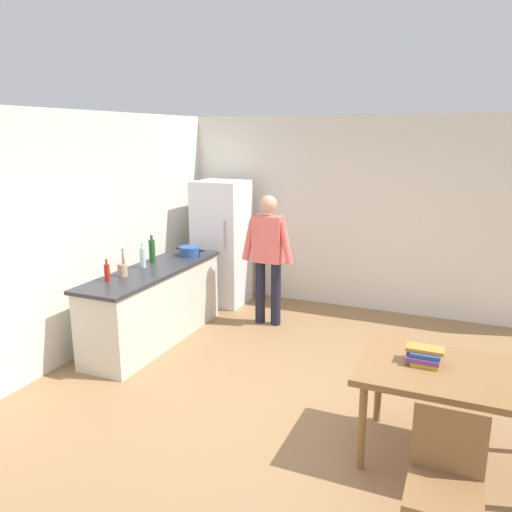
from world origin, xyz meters
name	(u,v)px	position (x,y,z in m)	size (l,w,h in m)	color
ground_plane	(289,404)	(0.00, 0.00, 0.00)	(14.00, 14.00, 0.00)	#936D47
wall_back	(362,214)	(0.00, 3.00, 1.35)	(6.40, 0.12, 2.70)	silver
wall_left	(74,236)	(-2.60, 0.20, 1.35)	(0.12, 5.60, 2.70)	silver
kitchen_counter	(155,304)	(-2.00, 0.80, 0.45)	(0.64, 2.20, 0.90)	beige
refrigerator	(222,243)	(-1.90, 2.40, 0.90)	(0.70, 0.67, 1.80)	white
person	(268,251)	(-0.95, 1.85, 0.98)	(0.70, 0.22, 1.70)	#1E1E2D
dining_table	(455,380)	(1.40, -0.30, 0.67)	(1.40, 0.90, 0.75)	olive
chair	(446,476)	(1.40, -1.27, 0.53)	(0.42, 0.42, 0.91)	olive
cooking_pot	(190,251)	(-1.92, 1.54, 0.96)	(0.40, 0.28, 0.12)	#285193
utensil_jar	(122,269)	(-2.12, 0.39, 0.98)	(0.11, 0.11, 0.32)	tan
bottle_water_clear	(143,257)	(-2.12, 0.79, 1.03)	(0.07, 0.07, 0.30)	silver
bottle_wine_green	(152,251)	(-2.18, 1.06, 1.05)	(0.08, 0.08, 0.34)	#1E5123
bottle_sauce_red	(107,272)	(-2.16, 0.18, 1.00)	(0.06, 0.06, 0.24)	#B22319
book_stack	(425,356)	(1.17, -0.26, 0.81)	(0.27, 0.21, 0.13)	gold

